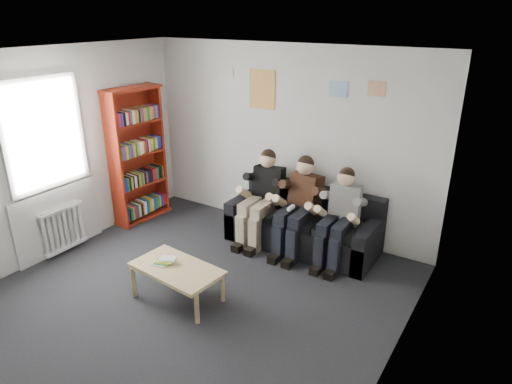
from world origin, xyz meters
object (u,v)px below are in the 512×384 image
person_right (339,218)px  sofa (304,226)px  bookshelf (138,155)px  coffee_table (177,271)px  person_left (261,198)px  person_middle (298,207)px

person_right → sofa: bearing=153.0°
bookshelf → coffee_table: (1.96, -1.40, -0.67)m
bookshelf → person_left: size_ratio=1.57×
person_middle → person_right: person_middle is taller
sofa → bookshelf: 2.74m
person_left → person_middle: bearing=-8.9°
sofa → person_right: (0.58, -0.19, 0.34)m
sofa → person_middle: bearing=-90.0°
sofa → person_right: person_right is taller
coffee_table → person_middle: 1.87m
coffee_table → person_middle: (0.63, 1.73, 0.29)m
sofa → person_middle: person_middle is taller
bookshelf → person_middle: size_ratio=1.56×
bookshelf → person_left: bearing=15.0°
person_left → person_middle: 0.58m
person_right → coffee_table: bearing=-133.3°
person_left → person_right: person_left is taller
sofa → person_right: size_ratio=1.64×
bookshelf → person_right: (3.17, 0.33, -0.40)m
bookshelf → person_left: (2.01, 0.33, -0.38)m
coffee_table → bookshelf: bearing=144.4°
person_middle → bookshelf: bearing=-162.9°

